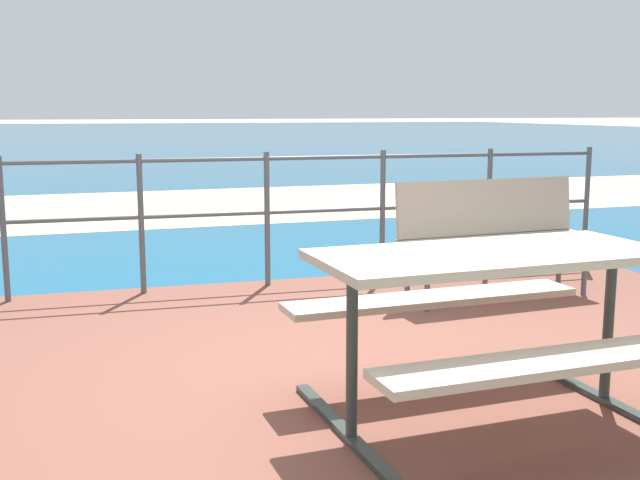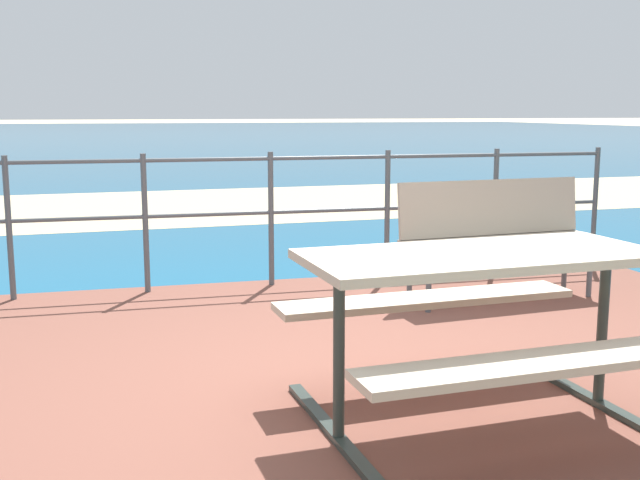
# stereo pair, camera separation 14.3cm
# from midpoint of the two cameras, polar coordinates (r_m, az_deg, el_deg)

# --- Properties ---
(ground_plane) EXTENTS (240.00, 240.00, 0.00)m
(ground_plane) POSITION_cam_midpoint_polar(r_m,az_deg,el_deg) (4.09, 2.66, -11.41)
(ground_plane) COLOR beige
(patio_paving) EXTENTS (6.40, 5.20, 0.06)m
(patio_paving) POSITION_cam_midpoint_polar(r_m,az_deg,el_deg) (4.08, 2.66, -11.02)
(patio_paving) COLOR brown
(patio_paving) RESTS_ON ground
(sea_water) EXTENTS (90.00, 90.00, 0.01)m
(sea_water) POSITION_cam_midpoint_polar(r_m,az_deg,el_deg) (43.65, -14.74, 7.31)
(sea_water) COLOR #145B84
(sea_water) RESTS_ON ground
(beach_strip) EXTENTS (54.15, 7.05, 0.01)m
(beach_strip) POSITION_cam_midpoint_polar(r_m,az_deg,el_deg) (12.13, -10.25, 2.49)
(beach_strip) COLOR tan
(beach_strip) RESTS_ON ground
(picnic_table) EXTENTS (1.65, 1.41, 0.79)m
(picnic_table) POSITION_cam_midpoint_polar(r_m,az_deg,el_deg) (3.52, 11.23, -3.96)
(picnic_table) COLOR #BCAD93
(picnic_table) RESTS_ON patio_paving
(park_bench) EXTENTS (1.55, 0.55, 0.88)m
(park_bench) POSITION_cam_midpoint_polar(r_m,az_deg,el_deg) (5.97, 11.92, 0.97)
(park_bench) COLOR tan
(park_bench) RESTS_ON patio_paving
(railing_fence) EXTENTS (5.94, 0.04, 1.07)m
(railing_fence) POSITION_cam_midpoint_polar(r_m,az_deg,el_deg) (6.21, -4.57, 2.64)
(railing_fence) COLOR #4C5156
(railing_fence) RESTS_ON patio_paving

